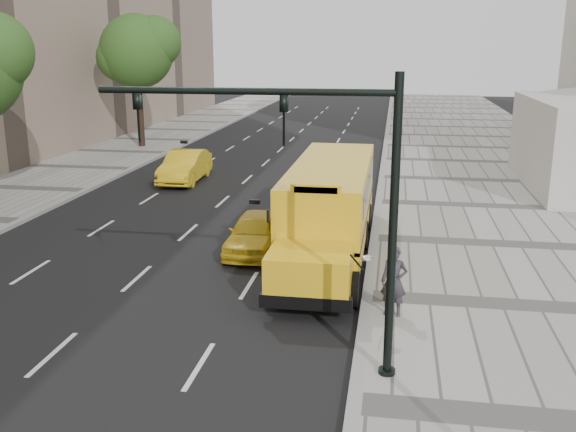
% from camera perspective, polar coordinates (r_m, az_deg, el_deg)
% --- Properties ---
extents(ground, '(140.00, 140.00, 0.00)m').
position_cam_1_polar(ground, '(24.28, -6.62, -1.57)').
color(ground, black).
rests_on(ground, ground).
extents(sidewalk_museum, '(12.00, 140.00, 0.15)m').
position_cam_1_polar(sidewalk_museum, '(23.99, 22.16, -2.63)').
color(sidewalk_museum, '#999690').
rests_on(sidewalk_museum, ground).
extents(curb_museum, '(0.30, 140.00, 0.15)m').
position_cam_1_polar(curb_museum, '(23.37, 7.68, -2.08)').
color(curb_museum, gray).
rests_on(curb_museum, ground).
extents(curb_far, '(0.30, 140.00, 0.15)m').
position_cam_1_polar(curb_far, '(27.52, -22.87, -0.53)').
color(curb_far, gray).
rests_on(curb_far, ground).
extents(tree_c, '(5.47, 4.87, 8.88)m').
position_cam_1_polar(tree_c, '(44.83, -13.21, 14.11)').
color(tree_c, black).
rests_on(tree_c, ground).
extents(school_bus, '(2.96, 11.56, 3.19)m').
position_cam_1_polar(school_bus, '(21.81, 3.78, 1.39)').
color(school_bus, yellow).
rests_on(school_bus, ground).
extents(taxi_near, '(1.65, 4.02, 1.36)m').
position_cam_1_polar(taxi_near, '(21.91, -2.94, -1.46)').
color(taxi_near, gold).
rests_on(taxi_near, ground).
extents(taxi_far, '(1.84, 4.89, 1.60)m').
position_cam_1_polar(taxi_far, '(33.58, -9.14, 4.37)').
color(taxi_far, gold).
rests_on(taxi_far, ground).
extents(pedestrian, '(0.71, 0.51, 1.83)m').
position_cam_1_polar(pedestrian, '(16.59, 9.40, -5.75)').
color(pedestrian, '#2F2C33').
rests_on(pedestrian, sidewalk_museum).
extents(traffic_signal, '(6.18, 0.36, 6.40)m').
position_cam_1_polar(traffic_signal, '(12.81, 3.15, 2.39)').
color(traffic_signal, black).
rests_on(traffic_signal, ground).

